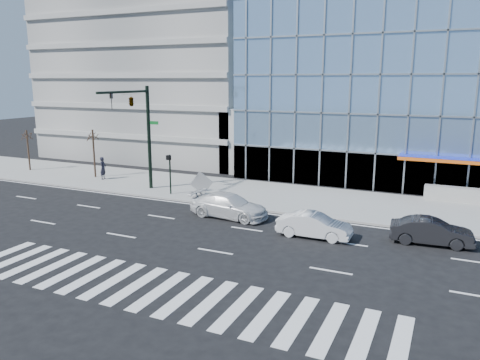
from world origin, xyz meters
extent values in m
plane|color=black|center=(0.00, 0.00, 0.00)|extent=(160.00, 160.00, 0.00)
cube|color=gray|center=(0.00, 8.00, 0.07)|extent=(120.00, 8.00, 0.15)
cube|color=gray|center=(-20.00, 26.00, 10.00)|extent=(24.00, 24.00, 20.00)
cube|color=gray|center=(-6.00, 18.00, 3.00)|extent=(6.00, 8.00, 6.00)
cube|color=gray|center=(-30.00, 70.00, 24.00)|extent=(14.00, 14.00, 48.00)
cylinder|color=black|center=(-11.00, 6.00, 4.15)|extent=(0.28, 0.28, 8.00)
cylinder|color=black|center=(-11.00, 3.20, 7.75)|extent=(0.18, 5.60, 0.18)
imported|color=black|center=(-11.00, 1.80, 7.15)|extent=(0.18, 0.22, 1.10)
imported|color=black|center=(-11.00, 4.00, 7.15)|extent=(0.48, 2.24, 0.90)
cube|color=#0C591E|center=(-10.55, 6.00, 5.35)|extent=(0.90, 0.05, 0.25)
cylinder|color=black|center=(-8.50, 5.00, 1.65)|extent=(0.12, 0.12, 3.00)
cube|color=black|center=(-8.50, 4.85, 2.95)|extent=(0.30, 0.25, 0.35)
cylinder|color=#332319|center=(-18.00, 7.50, 2.25)|extent=(0.16, 0.16, 4.20)
ellipsoid|color=#332319|center=(-18.00, 7.50, 3.93)|extent=(1.10, 1.10, 0.90)
cylinder|color=#332319|center=(-26.00, 7.50, 2.05)|extent=(0.16, 0.16, 3.80)
ellipsoid|color=#332319|center=(-26.00, 7.50, 3.57)|extent=(1.10, 1.10, 0.90)
imported|color=silver|center=(-2.03, 1.80, 0.75)|extent=(5.32, 2.49, 1.50)
imported|color=silver|center=(3.97, 0.30, 0.68)|extent=(4.15, 1.49, 1.36)
imported|color=black|center=(9.97, 1.80, 0.70)|extent=(4.34, 1.81, 1.40)
imported|color=black|center=(-16.74, 7.11, 1.12)|extent=(0.62, 0.80, 1.93)
cube|color=gray|center=(-6.17, 5.63, 1.06)|extent=(1.80, 0.34, 1.82)
camera|label=1|loc=(10.59, -24.04, 8.64)|focal=35.00mm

